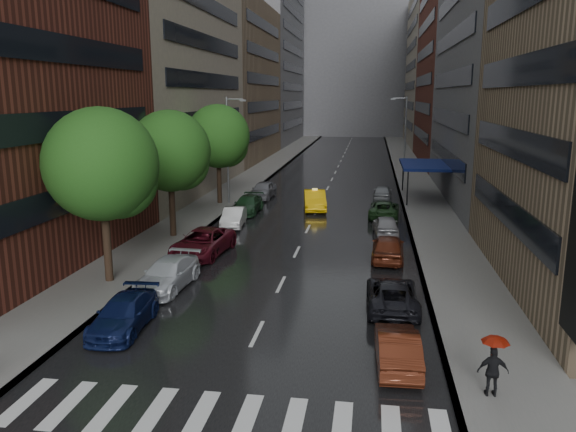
% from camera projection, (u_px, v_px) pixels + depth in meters
% --- Properties ---
extents(ground, '(220.00, 220.00, 0.00)m').
position_uv_depth(ground, '(233.00, 384.00, 18.48)').
color(ground, gray).
rests_on(ground, ground).
extents(road, '(14.00, 140.00, 0.01)m').
position_uv_depth(road, '(334.00, 174.00, 66.81)').
color(road, black).
rests_on(road, ground).
extents(sidewalk_left, '(4.00, 140.00, 0.15)m').
position_uv_depth(sidewalk_left, '(260.00, 172.00, 68.09)').
color(sidewalk_left, gray).
rests_on(sidewalk_left, ground).
extents(sidewalk_right, '(4.00, 140.00, 0.15)m').
position_uv_depth(sidewalk_right, '(411.00, 175.00, 65.50)').
color(sidewalk_right, gray).
rests_on(sidewalk_right, ground).
extents(crosswalk, '(13.15, 2.80, 0.01)m').
position_uv_depth(crosswalk, '(223.00, 418.00, 16.51)').
color(crosswalk, silver).
rests_on(crosswalk, ground).
extents(buildings_left, '(8.00, 108.00, 38.00)m').
position_uv_depth(buildings_left, '(227.00, 43.00, 74.07)').
color(buildings_left, maroon).
rests_on(buildings_left, ground).
extents(buildings_right, '(8.05, 109.10, 36.00)m').
position_uv_depth(buildings_right, '(464.00, 46.00, 67.95)').
color(buildings_right, '#937A5B').
rests_on(buildings_right, ground).
extents(building_far, '(40.00, 14.00, 32.00)m').
position_uv_depth(building_far, '(355.00, 65.00, 129.15)').
color(building_far, slate).
rests_on(building_far, ground).
extents(tree_near, '(5.52, 5.52, 8.79)m').
position_uv_depth(tree_near, '(102.00, 165.00, 27.08)').
color(tree_near, '#382619').
rests_on(tree_near, ground).
extents(tree_mid, '(5.27, 5.27, 8.40)m').
position_uv_depth(tree_mid, '(170.00, 151.00, 36.18)').
color(tree_mid, '#382619').
rests_on(tree_mid, ground).
extents(tree_far, '(5.38, 5.38, 8.57)m').
position_uv_depth(tree_far, '(218.00, 136.00, 47.45)').
color(tree_far, '#382619').
rests_on(tree_far, ground).
extents(taxi, '(2.43, 5.11, 1.62)m').
position_uv_depth(taxi, '(315.00, 200.00, 46.22)').
color(taxi, yellow).
rests_on(taxi, ground).
extents(parked_cars_left, '(3.09, 34.38, 1.55)m').
position_uv_depth(parked_cars_left, '(217.00, 231.00, 36.17)').
color(parked_cars_left, '#0E1843').
rests_on(parked_cars_left, ground).
extents(parked_cars_right, '(2.49, 36.09, 1.53)m').
position_uv_depth(parked_cars_right, '(387.00, 237.00, 34.68)').
color(parked_cars_right, '#542010').
rests_on(parked_cars_right, ground).
extents(ped_red_umbrella, '(0.96, 0.82, 2.01)m').
position_uv_depth(ped_red_umbrella, '(494.00, 360.00, 17.23)').
color(ped_red_umbrella, black).
rests_on(ped_red_umbrella, sidewalk_right).
extents(street_lamp_left, '(1.74, 0.22, 9.00)m').
position_uv_depth(street_lamp_left, '(229.00, 148.00, 47.55)').
color(street_lamp_left, gray).
rests_on(street_lamp_left, sidewalk_left).
extents(street_lamp_right, '(1.74, 0.22, 9.00)m').
position_uv_depth(street_lamp_right, '(404.00, 137.00, 59.83)').
color(street_lamp_right, gray).
rests_on(street_lamp_right, sidewalk_right).
extents(awning, '(4.00, 8.00, 3.12)m').
position_uv_depth(awning, '(424.00, 165.00, 50.36)').
color(awning, navy).
rests_on(awning, sidewalk_right).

